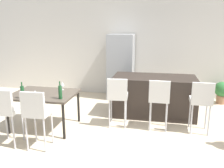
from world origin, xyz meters
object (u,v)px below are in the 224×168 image
dining_table (44,96)px  refrigerator (121,67)px  wine_glass_far (62,84)px  potted_plant (222,91)px  wine_bottle_left (60,92)px  wine_bottle_right (22,92)px  wine_glass_middle (35,93)px  dining_chair_near (6,108)px  bar_chair_right (201,99)px  dining_chair_far (36,111)px  bar_chair_middle (159,97)px  kitchen_island (154,96)px  bar_chair_left (118,95)px

dining_table → refrigerator: size_ratio=0.70×
wine_glass_far → potted_plant: size_ratio=0.29×
dining_table → wine_bottle_left: size_ratio=3.78×
wine_bottle_right → wine_glass_middle: wine_bottle_right is taller
dining_chair_near → dining_table: bearing=71.4°
bar_chair_right → wine_glass_far: size_ratio=6.03×
dining_chair_far → wine_bottle_left: 0.62m
dining_chair_near → potted_plant: size_ratio=1.74×
wine_bottle_right → refrigerator: 3.10m
dining_chair_far → refrigerator: size_ratio=0.57×
bar_chair_middle → wine_bottle_right: bearing=-163.9°
dining_table → kitchen_island: bearing=28.4°
bar_chair_right → wine_glass_far: 2.83m
dining_chair_far → wine_bottle_right: (-0.51, 0.45, 0.17)m
kitchen_island → bar_chair_right: bar_chair_right is taller
refrigerator → wine_glass_far: bearing=-115.0°
bar_chair_right → dining_chair_near: bearing=-160.8°
wine_bottle_right → potted_plant: wine_bottle_right is taller
kitchen_island → wine_glass_middle: 2.70m
bar_chair_left → wine_bottle_right: (-1.69, -0.73, 0.17)m
bar_chair_middle → wine_bottle_left: bearing=-161.5°
dining_chair_near → wine_glass_far: size_ratio=6.03×
bar_chair_left → refrigerator: 2.05m
kitchen_island → potted_plant: 2.14m
refrigerator → potted_plant: 2.83m
dining_chair_near → potted_plant: bearing=36.7°
wine_bottle_left → potted_plant: size_ratio=0.56×
bar_chair_right → wine_bottle_right: bearing=-167.7°
dining_table → wine_glass_middle: wine_glass_middle is taller
wine_bottle_right → wine_glass_far: (0.49, 0.72, -0.00)m
bar_chair_right → wine_bottle_left: (-2.62, -0.61, 0.17)m
wine_glass_far → dining_chair_near: bearing=-115.3°
bar_chair_left → dining_table: 1.51m
kitchen_island → dining_table: bearing=-151.6°
wine_bottle_right → wine_bottle_left: wine_bottle_left is taller
wine_bottle_right → wine_bottle_left: 0.71m
dining_chair_far → wine_glass_far: (-0.02, 1.18, 0.17)m
bar_chair_middle → refrigerator: refrigerator is taller
refrigerator → bar_chair_middle: bearing=-61.7°
bar_chair_middle → wine_bottle_left: (-1.82, -0.61, 0.17)m
bar_chair_left → refrigerator: (-0.25, 2.02, 0.22)m
kitchen_island → wine_bottle_right: (-2.41, -1.58, 0.40)m
dining_chair_far → dining_table: bearing=108.9°
dining_chair_near → dining_chair_far: (0.57, -0.00, 0.00)m
kitchen_island → potted_plant: (1.80, 1.16, -0.11)m
refrigerator → bar_chair_left: bearing=-82.9°
bar_chair_left → wine_glass_far: bar_chair_left is taller
wine_glass_far → refrigerator: 2.23m
kitchen_island → refrigerator: (-0.97, 1.17, 0.46)m
dining_table → dining_chair_far: dining_chair_far is taller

